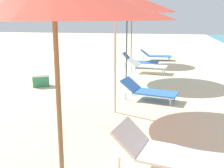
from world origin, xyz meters
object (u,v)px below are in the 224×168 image
(umbrella_fifth, at_px, (127,7))
(lounger_farthest_inland, at_px, (139,61))
(lounger_fifth_shoreside, at_px, (147,65))
(umbrella_farthest, at_px, (132,15))
(umbrella_fourth, at_px, (115,0))
(lounger_third_shoreside, at_px, (165,151))
(lounger_farthest_shoreside, at_px, (155,55))
(cooler_box, at_px, (41,80))
(lounger_fourth_shoreside, at_px, (148,90))

(umbrella_fifth, bearing_deg, lounger_farthest_inland, 84.49)
(lounger_fifth_shoreside, xyz_separation_m, umbrella_farthest, (-0.92, 2.21, 1.86))
(umbrella_fourth, bearing_deg, umbrella_fifth, 94.80)
(umbrella_fourth, relative_size, umbrella_fifth, 1.00)
(umbrella_fourth, bearing_deg, lounger_third_shoreside, -61.93)
(lounger_third_shoreside, bearing_deg, lounger_farthest_inland, 110.69)
(lounger_third_shoreside, relative_size, lounger_farthest_shoreside, 1.01)
(lounger_third_shoreside, relative_size, umbrella_fifth, 0.59)
(umbrella_fourth, relative_size, cooler_box, 4.56)
(lounger_fourth_shoreside, height_order, cooler_box, lounger_fourth_shoreside)
(umbrella_fourth, height_order, umbrella_farthest, umbrella_fourth)
(lounger_farthest_shoreside, bearing_deg, cooler_box, -122.66)
(umbrella_fifth, bearing_deg, umbrella_farthest, 95.13)
(lounger_fourth_shoreside, relative_size, umbrella_fifth, 0.56)
(lounger_fourth_shoreside, relative_size, cooler_box, 2.55)
(lounger_third_shoreside, distance_m, lounger_farthest_shoreside, 10.02)
(lounger_fourth_shoreside, height_order, lounger_farthest_shoreside, lounger_farthest_shoreside)
(lounger_third_shoreside, distance_m, lounger_farthest_inland, 7.91)
(lounger_third_shoreside, distance_m, umbrella_farthest, 9.31)
(lounger_farthest_shoreside, relative_size, cooler_box, 2.65)
(lounger_fifth_shoreside, distance_m, umbrella_farthest, 3.03)
(lounger_farthest_inland, bearing_deg, lounger_fifth_shoreside, -69.65)
(lounger_fifth_shoreside, bearing_deg, cooler_box, -129.46)
(cooler_box, bearing_deg, lounger_fourth_shoreside, -12.62)
(umbrella_fifth, distance_m, lounger_farthest_shoreside, 4.96)
(lounger_third_shoreside, distance_m, umbrella_fifth, 6.15)
(lounger_fourth_shoreside, bearing_deg, cooler_box, -179.71)
(cooler_box, bearing_deg, lounger_third_shoreside, -46.10)
(umbrella_farthest, bearing_deg, lounger_third_shoreside, -79.15)
(umbrella_fourth, height_order, lounger_farthest_shoreside, umbrella_fourth)
(umbrella_fourth, bearing_deg, lounger_fifth_shoreside, 85.98)
(lounger_fourth_shoreside, bearing_deg, lounger_third_shoreside, -68.71)
(lounger_farthest_inland, xyz_separation_m, cooler_box, (-2.62, -3.85, -0.10))
(lounger_third_shoreside, distance_m, lounger_fourth_shoreside, 3.25)
(umbrella_fourth, bearing_deg, lounger_farthest_shoreside, 86.58)
(lounger_fifth_shoreside, height_order, lounger_farthest_inland, lounger_farthest_inland)
(umbrella_fourth, distance_m, cooler_box, 3.95)
(lounger_farthest_inland, bearing_deg, lounger_fourth_shoreside, -81.13)
(lounger_third_shoreside, xyz_separation_m, umbrella_fourth, (-1.12, 2.10, 2.14))
(lounger_fourth_shoreside, xyz_separation_m, lounger_farthest_shoreside, (-0.18, 6.78, 0.00))
(lounger_farthest_inland, distance_m, cooler_box, 4.66)
(umbrella_fourth, xyz_separation_m, lounger_fifth_shoreside, (0.33, 4.63, -2.10))
(lounger_fourth_shoreside, distance_m, lounger_fifth_shoreside, 3.53)
(lounger_fourth_shoreside, distance_m, lounger_farthest_shoreside, 6.79)
(umbrella_fifth, bearing_deg, umbrella_fourth, -85.20)
(umbrella_fourth, bearing_deg, lounger_fourth_shoreside, 59.84)
(lounger_fourth_shoreside, distance_m, lounger_farthest_inland, 4.66)
(lounger_farthest_shoreside, height_order, lounger_farthest_inland, lounger_farthest_inland)
(umbrella_farthest, bearing_deg, lounger_farthest_inland, -65.50)
(umbrella_farthest, distance_m, lounger_farthest_inland, 2.24)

